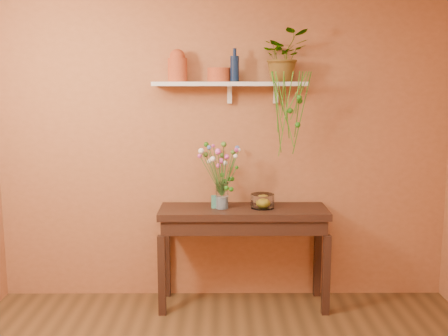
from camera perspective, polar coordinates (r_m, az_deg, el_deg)
room at (r=2.68m, az=0.18°, el=-3.15°), size 4.04×4.04×2.70m
sideboard at (r=4.52m, az=2.12°, el=-5.94°), size 1.43×0.46×0.87m
wall_shelf at (r=4.49m, az=0.76°, el=9.08°), size 1.30×0.24×0.19m
terracotta_jug at (r=4.49m, az=-5.08°, el=10.98°), size 0.18×0.18×0.27m
terracotta_pot at (r=4.51m, az=-0.57°, el=10.11°), size 0.24×0.24×0.12m
blue_bottle at (r=4.47m, az=1.17°, el=10.80°), size 0.08×0.08×0.28m
spider_plant at (r=4.50m, az=6.50°, el=12.03°), size 0.46×0.42×0.43m
plant_fronds at (r=4.36m, az=7.44°, el=6.60°), size 0.34×0.25×0.71m
glass_vase at (r=4.46m, az=-0.22°, el=-3.24°), size 0.11×0.11×0.22m
bouquet at (r=4.41m, az=-0.35°, el=0.62°), size 0.37×0.41×0.48m
glass_bowl at (r=4.50m, az=4.20°, el=-3.66°), size 0.20×0.20×0.12m
lemon at (r=4.50m, az=4.27°, el=-3.77°), size 0.08×0.08×0.08m
carton at (r=4.49m, az=-1.02°, el=-3.69°), size 0.06×0.05×0.11m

